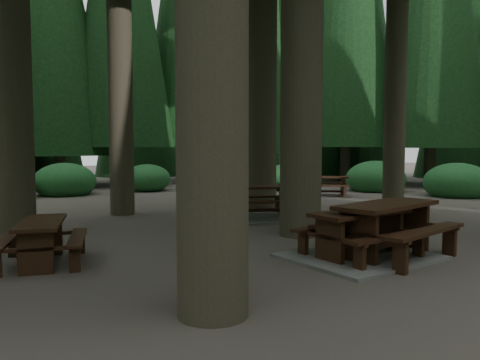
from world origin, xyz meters
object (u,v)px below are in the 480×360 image
picnic_table_d (325,183)px  picnic_table_e (387,221)px  picnic_table_a (360,242)px  picnic_table_b (42,235)px  picnic_table_c (255,207)px

picnic_table_d → picnic_table_e: bearing=-87.1°
picnic_table_a → picnic_table_d: picnic_table_a is taller
picnic_table_d → picnic_table_e: (-5.50, -8.05, 0.11)m
picnic_table_b → picnic_table_e: size_ratio=0.77×
picnic_table_b → picnic_table_e: (4.97, -2.29, 0.14)m
picnic_table_e → picnic_table_a: bearing=148.5°
picnic_table_c → picnic_table_d: picnic_table_c is taller
picnic_table_c → picnic_table_e: picnic_table_e is taller
picnic_table_c → picnic_table_d: (5.11, 3.31, 0.20)m
picnic_table_a → picnic_table_b: (-4.53, 2.14, 0.19)m
picnic_table_a → picnic_table_e: bearing=-23.7°
picnic_table_a → picnic_table_d: (5.94, 7.90, 0.22)m
picnic_table_d → picnic_table_e: size_ratio=0.90×
picnic_table_b → picnic_table_a: bearing=-100.9°
picnic_table_a → picnic_table_e: size_ratio=1.02×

